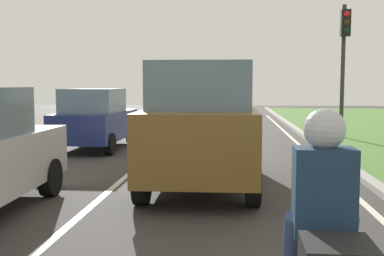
{
  "coord_description": "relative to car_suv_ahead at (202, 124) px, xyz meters",
  "views": [
    {
      "loc": [
        1.5,
        1.04,
        1.9
      ],
      "look_at": [
        0.84,
        8.48,
        1.2
      ],
      "focal_mm": 43.53,
      "sensor_mm": 36.0,
      "label": 1
    }
  ],
  "objects": [
    {
      "name": "rider_person",
      "position": [
        1.18,
        -5.5,
        0.02
      ],
      "size": [
        0.51,
        0.41,
        1.16
      ],
      "rotation": [
        0.0,
        0.0,
        -0.02
      ],
      "color": "#192D47",
      "rests_on": "ground"
    },
    {
      "name": "car_suv_ahead",
      "position": [
        0.0,
        0.0,
        0.0
      ],
      "size": [
        2.02,
        4.53,
        2.28
      ],
      "rotation": [
        0.0,
        0.0,
        0.01
      ],
      "color": "brown",
      "rests_on": "ground"
    },
    {
      "name": "ground_plane",
      "position": [
        -0.92,
        4.3,
        -1.17
      ],
      "size": [
        60.0,
        60.0,
        0.0
      ],
      "primitive_type": "plane",
      "color": "#383533"
    },
    {
      "name": "lane_line_center",
      "position": [
        -1.62,
        4.3,
        -1.16
      ],
      "size": [
        0.12,
        32.0,
        0.01
      ],
      "primitive_type": "cube",
      "color": "silver",
      "rests_on": "ground"
    },
    {
      "name": "lane_line_right_edge",
      "position": [
        2.68,
        4.3,
        -1.16
      ],
      "size": [
        0.12,
        32.0,
        0.01
      ],
      "primitive_type": "cube",
      "color": "silver",
      "rests_on": "ground"
    },
    {
      "name": "traffic_light_near_right",
      "position": [
        4.37,
        7.9,
        2.0
      ],
      "size": [
        0.32,
        0.5,
        4.64
      ],
      "color": "#2D2D2D",
      "rests_on": "ground"
    },
    {
      "name": "curb_right",
      "position": [
        3.18,
        4.3,
        -1.11
      ],
      "size": [
        0.24,
        48.0,
        0.12
      ],
      "primitive_type": "cube",
      "color": "#9E9B93",
      "rests_on": "ground"
    },
    {
      "name": "car_hatchback_far",
      "position": [
        -3.47,
        4.76,
        -0.28
      ],
      "size": [
        1.78,
        3.72,
        1.78
      ],
      "rotation": [
        0.0,
        0.0,
        -0.02
      ],
      "color": "navy",
      "rests_on": "ground"
    }
  ]
}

